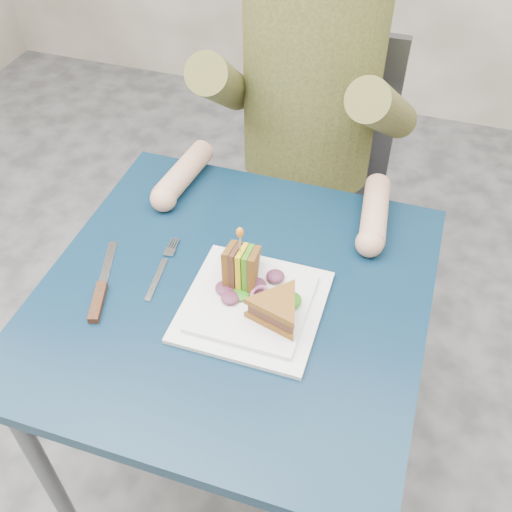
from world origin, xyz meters
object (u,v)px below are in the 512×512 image
(table, at_px, (234,318))
(plate, at_px, (253,305))
(diner, at_px, (310,71))
(sandwich_upright, at_px, (241,268))
(fork, at_px, (161,269))
(chair, at_px, (312,170))
(knife, at_px, (100,294))
(sandwich_flat, at_px, (277,309))

(table, bearing_deg, plate, -28.22)
(diner, relative_size, sandwich_upright, 5.25)
(fork, bearing_deg, chair, 76.75)
(chair, distance_m, fork, 0.71)
(diner, relative_size, knife, 3.45)
(plate, bearing_deg, fork, 169.90)
(diner, xyz_separation_m, knife, (-0.24, -0.66, -0.18))
(diner, bearing_deg, table, -90.00)
(fork, bearing_deg, plate, -10.10)
(sandwich_flat, distance_m, fork, 0.27)
(sandwich_flat, relative_size, sandwich_upright, 1.06)
(table, xyz_separation_m, chair, (0.00, 0.68, -0.11))
(fork, bearing_deg, diner, 74.20)
(diner, xyz_separation_m, fork, (-0.16, -0.56, -0.18))
(table, distance_m, diner, 0.63)
(sandwich_flat, distance_m, knife, 0.35)
(diner, bearing_deg, chair, 90.00)
(chair, height_order, diner, diner)
(table, height_order, fork, fork)
(plate, xyz_separation_m, fork, (-0.21, 0.04, -0.01))
(chair, xyz_separation_m, fork, (-0.16, -0.67, 0.19))
(sandwich_flat, bearing_deg, diner, 99.65)
(sandwich_upright, bearing_deg, chair, 90.98)
(diner, bearing_deg, sandwich_flat, -80.35)
(diner, bearing_deg, sandwich_upright, -88.81)
(knife, bearing_deg, sandwich_flat, 6.41)
(table, bearing_deg, knife, -159.38)
(fork, xyz_separation_m, knife, (-0.08, -0.10, 0.00))
(table, distance_m, chair, 0.69)
(table, xyz_separation_m, knife, (-0.24, -0.09, 0.09))
(table, xyz_separation_m, sandwich_flat, (0.11, -0.05, 0.12))
(plate, bearing_deg, sandwich_upright, 130.84)
(plate, bearing_deg, chair, 94.07)
(chair, bearing_deg, plate, -85.93)
(fork, height_order, knife, knife)
(diner, xyz_separation_m, sandwich_flat, (0.11, -0.62, -0.14))
(sandwich_flat, xyz_separation_m, fork, (-0.26, 0.06, -0.04))
(chair, bearing_deg, sandwich_flat, -81.81)
(table, bearing_deg, sandwich_flat, -26.28)
(table, height_order, plate, plate)
(diner, distance_m, fork, 0.61)
(diner, xyz_separation_m, sandwich_upright, (0.01, -0.55, -0.13))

